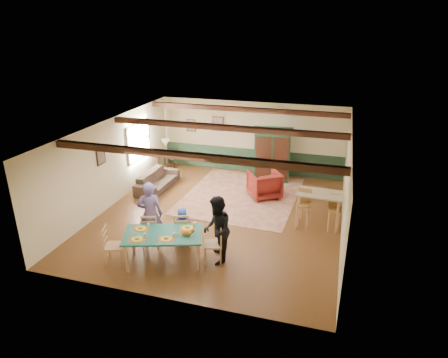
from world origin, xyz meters
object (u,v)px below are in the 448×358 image
(cat, at_px, (186,232))
(dining_chair_far_left, at_px, (151,230))
(person_child, at_px, (183,227))
(armchair, at_px, (264,184))
(bar_stool_left, at_px, (303,209))
(sofa, at_px, (157,180))
(counter_table, at_px, (318,209))
(bar_stool_right, at_px, (334,214))
(table_lamp, at_px, (166,147))
(end_table, at_px, (167,162))
(dining_table, at_px, (164,248))
(armoire, at_px, (272,155))
(dining_chair_end_right, at_px, (213,243))
(person_man, at_px, (150,214))
(dining_chair_end_left, at_px, (114,245))
(person_woman, at_px, (217,230))
(dining_chair_far_right, at_px, (183,229))

(cat, bearing_deg, dining_chair_far_left, 139.20)
(person_child, distance_m, armchair, 3.85)
(bar_stool_left, bearing_deg, sofa, 166.56)
(bar_stool_left, bearing_deg, armchair, 130.97)
(counter_table, distance_m, bar_stool_right, 0.46)
(dining_chair_far_left, relative_size, table_lamp, 1.65)
(end_table, bearing_deg, sofa, -75.54)
(dining_table, bearing_deg, end_table, 113.74)
(armoire, bearing_deg, cat, -105.81)
(counter_table, bearing_deg, dining_table, -139.27)
(armchair, bearing_deg, dining_chair_end_right, 50.61)
(dining_chair_far_left, bearing_deg, bar_stool_left, -168.01)
(bar_stool_right, bearing_deg, table_lamp, 150.25)
(cat, relative_size, end_table, 0.57)
(counter_table, bearing_deg, dining_chair_end_right, -131.86)
(dining_table, bearing_deg, dining_chair_end_right, 18.54)
(end_table, relative_size, bar_stool_right, 0.62)
(dining_chair_end_right, bearing_deg, bar_stool_left, 122.50)
(dining_chair_far_left, height_order, bar_stool_left, bar_stool_left)
(person_man, distance_m, counter_table, 4.66)
(person_man, relative_size, bar_stool_left, 1.55)
(dining_chair_end_left, distance_m, person_woman, 2.47)
(person_man, height_order, armchair, person_man)
(armchair, bearing_deg, person_man, 26.98)
(dining_chair_far_left, xyz_separation_m, dining_chair_end_left, (-0.49, -0.94, 0.00))
(person_woman, distance_m, end_table, 6.75)
(person_child, xyz_separation_m, armchair, (1.42, 3.58, -0.07))
(counter_table, bearing_deg, cat, -134.90)
(cat, xyz_separation_m, bar_stool_right, (3.27, 2.69, -0.34))
(dining_chair_end_left, bearing_deg, dining_chair_far_left, -46.17)
(person_man, relative_size, armchair, 1.81)
(dining_chair_far_right, xyz_separation_m, person_child, (-0.03, 0.08, 0.03))
(counter_table, bearing_deg, dining_chair_far_left, -149.56)
(dining_chair_far_left, bearing_deg, end_table, -88.19)
(counter_table, height_order, bar_stool_right, bar_stool_right)
(dining_table, bearing_deg, dining_chair_far_left, 137.60)
(dining_chair_far_right, height_order, cat, dining_chair_far_right)
(sofa, relative_size, bar_stool_left, 1.80)
(bar_stool_left, relative_size, bar_stool_right, 1.10)
(end_table, bearing_deg, person_child, -61.48)
(dining_chair_far_right, xyz_separation_m, dining_chair_end_right, (0.96, -0.45, 0.00))
(dining_chair_far_right, bearing_deg, person_woman, 139.73)
(person_man, xyz_separation_m, armoire, (2.15, 5.37, 0.10))
(dining_chair_far_left, relative_size, end_table, 1.51)
(cat, bearing_deg, counter_table, 26.56)
(dining_chair_end_left, distance_m, table_lamp, 6.51)
(table_lamp, distance_m, bar_stool_right, 7.20)
(person_child, xyz_separation_m, bar_stool_left, (2.86, 1.79, 0.06))
(sofa, bearing_deg, armchair, -83.31)
(dining_chair_far_right, distance_m, end_table, 5.83)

